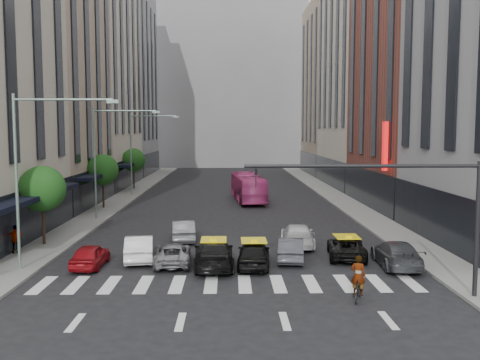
{
  "coord_description": "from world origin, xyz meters",
  "views": [
    {
      "loc": [
        -0.13,
        -23.37,
        7.32
      ],
      "look_at": [
        0.59,
        11.98,
        4.0
      ],
      "focal_mm": 40.0,
      "sensor_mm": 36.0,
      "label": 1
    }
  ],
  "objects": [
    {
      "name": "car_white_front",
      "position": [
        -5.2,
        6.28,
        0.71
      ],
      "size": [
        2.09,
        4.5,
        1.43
      ],
      "primitive_type": "imported",
      "rotation": [
        0.0,
        0.0,
        3.28
      ],
      "color": "white",
      "rests_on": "ground"
    },
    {
      "name": "building_far",
      "position": [
        0.0,
        85.0,
        18.0
      ],
      "size": [
        30.0,
        10.0,
        36.0
      ],
      "primitive_type": "cube",
      "color": "gray",
      "rests_on": "ground"
    },
    {
      "name": "motorcycle",
      "position": [
        5.4,
        -1.07,
        0.42
      ],
      "size": [
        1.08,
        1.69,
        0.84
      ],
      "primitive_type": "imported",
      "rotation": [
        0.0,
        0.0,
        2.79
      ],
      "color": "black",
      "rests_on": "ground"
    },
    {
      "name": "liberty_sign",
      "position": [
        12.6,
        20.0,
        6.0
      ],
      "size": [
        0.3,
        0.7,
        4.0
      ],
      "color": "red",
      "rests_on": "ground"
    },
    {
      "name": "tree_mid",
      "position": [
        -11.8,
        26.0,
        3.65
      ],
      "size": [
        2.88,
        2.88,
        4.95
      ],
      "color": "black",
      "rests_on": "sidewalk_left"
    },
    {
      "name": "building_left_b",
      "position": [
        -17.0,
        28.0,
        12.0
      ],
      "size": [
        8.0,
        16.0,
        24.0
      ],
      "primitive_type": "cube",
      "color": "tan",
      "rests_on": "ground"
    },
    {
      "name": "car_row2_left",
      "position": [
        -3.16,
        11.61,
        0.68
      ],
      "size": [
        1.87,
        4.28,
        1.37
      ],
      "primitive_type": "imported",
      "rotation": [
        0.0,
        0.0,
        3.24
      ],
      "color": "gray",
      "rests_on": "ground"
    },
    {
      "name": "car_silver",
      "position": [
        -3.22,
        5.29,
        0.58
      ],
      "size": [
        2.24,
        4.33,
        1.17
      ],
      "primitive_type": "imported",
      "rotation": [
        0.0,
        0.0,
        3.22
      ],
      "color": "gray",
      "rests_on": "ground"
    },
    {
      "name": "car_grey_curb",
      "position": [
        8.83,
        4.56,
        0.7
      ],
      "size": [
        2.19,
        4.92,
        1.4
      ],
      "primitive_type": "imported",
      "rotation": [
        0.0,
        0.0,
        3.09
      ],
      "color": "#393C40",
      "rests_on": "ground"
    },
    {
      "name": "streetlamp_far",
      "position": [
        -10.04,
        36.0,
        5.9
      ],
      "size": [
        5.38,
        0.25,
        9.0
      ],
      "color": "gray",
      "rests_on": "sidewalk_left"
    },
    {
      "name": "building_right_d",
      "position": [
        17.0,
        65.0,
        14.0
      ],
      "size": [
        8.0,
        18.0,
        28.0
      ],
      "primitive_type": "cube",
      "color": "tan",
      "rests_on": "ground"
    },
    {
      "name": "car_grey_mid",
      "position": [
        3.33,
        6.06,
        0.66
      ],
      "size": [
        1.86,
        4.12,
        1.31
      ],
      "primitive_type": "imported",
      "rotation": [
        0.0,
        0.0,
        3.02
      ],
      "color": "#3D3F44",
      "rests_on": "ground"
    },
    {
      "name": "streetlamp_near",
      "position": [
        -10.04,
        4.0,
        5.9
      ],
      "size": [
        5.38,
        0.25,
        9.0
      ],
      "color": "gray",
      "rests_on": "sidewalk_left"
    },
    {
      "name": "pedestrian_far",
      "position": [
        -12.6,
        7.57,
        0.97
      ],
      "size": [
        1.04,
        0.83,
        1.64
      ],
      "primitive_type": "imported",
      "rotation": [
        0.0,
        0.0,
        3.66
      ],
      "color": "gray",
      "rests_on": "sidewalk_left"
    },
    {
      "name": "tree_far",
      "position": [
        -11.8,
        42.0,
        3.65
      ],
      "size": [
        2.88,
        2.88,
        4.95
      ],
      "color": "black",
      "rests_on": "sidewalk_left"
    },
    {
      "name": "ground",
      "position": [
        0.0,
        0.0,
        0.0
      ],
      "size": [
        160.0,
        160.0,
        0.0
      ],
      "primitive_type": "plane",
      "color": "black",
      "rests_on": "ground"
    },
    {
      "name": "tree_near",
      "position": [
        -11.8,
        10.0,
        3.65
      ],
      "size": [
        2.88,
        2.88,
        4.95
      ],
      "color": "black",
      "rests_on": "sidewalk_left"
    },
    {
      "name": "sidewalk_right",
      "position": [
        11.5,
        30.0,
        0.07
      ],
      "size": [
        3.0,
        96.0,
        0.15
      ],
      "primitive_type": "cube",
      "color": "slate",
      "rests_on": "ground"
    },
    {
      "name": "taxi_left",
      "position": [
        -0.96,
        4.61,
        0.74
      ],
      "size": [
        2.24,
        5.19,
        1.49
      ],
      "primitive_type": "imported",
      "rotation": [
        0.0,
        0.0,
        3.17
      ],
      "color": "black",
      "rests_on": "ground"
    },
    {
      "name": "streetlamp_mid",
      "position": [
        -10.04,
        20.0,
        5.9
      ],
      "size": [
        5.38,
        0.25,
        9.0
      ],
      "color": "gray",
      "rests_on": "sidewalk_left"
    },
    {
      "name": "car_row2_right",
      "position": [
        4.18,
        9.75,
        0.7
      ],
      "size": [
        2.28,
        4.96,
        1.4
      ],
      "primitive_type": "imported",
      "rotation": [
        0.0,
        0.0,
        3.08
      ],
      "color": "silver",
      "rests_on": "ground"
    },
    {
      "name": "traffic_signal",
      "position": [
        7.69,
        -1.0,
        4.47
      ],
      "size": [
        10.1,
        0.2,
        6.0
      ],
      "color": "black",
      "rests_on": "ground"
    },
    {
      "name": "bus",
      "position": [
        1.8,
        31.04,
        1.45
      ],
      "size": [
        3.45,
        10.61,
        2.9
      ],
      "primitive_type": "imported",
      "rotation": [
        0.0,
        0.0,
        3.24
      ],
      "color": "#B83675",
      "rests_on": "ground"
    },
    {
      "name": "building_right_b",
      "position": [
        17.0,
        27.0,
        13.0
      ],
      "size": [
        8.0,
        18.0,
        26.0
      ],
      "primitive_type": "cube",
      "color": "brown",
      "rests_on": "ground"
    },
    {
      "name": "building_left_c",
      "position": [
        -17.0,
        46.0,
        18.0
      ],
      "size": [
        8.0,
        20.0,
        36.0
      ],
      "primitive_type": "cube",
      "color": "beige",
      "rests_on": "ground"
    },
    {
      "name": "taxi_center",
      "position": [
        1.18,
        4.64,
        0.71
      ],
      "size": [
        1.96,
        4.29,
        1.43
      ],
      "primitive_type": "imported",
      "rotation": [
        0.0,
        0.0,
        3.07
      ],
      "color": "black",
      "rests_on": "ground"
    },
    {
      "name": "car_red",
      "position": [
        -7.56,
        4.8,
        0.63
      ],
      "size": [
        1.55,
        3.73,
        1.26
      ],
      "primitive_type": "imported",
      "rotation": [
        0.0,
        0.0,
        3.12
      ],
      "color": "maroon",
      "rests_on": "ground"
    },
    {
      "name": "taxi_right",
      "position": [
        6.58,
        6.58,
        0.61
      ],
      "size": [
        2.59,
        4.63,
        1.22
      ],
      "primitive_type": "imported",
      "rotation": [
        0.0,
        0.0,
        3.01
      ],
      "color": "black",
      "rests_on": "ground"
    },
    {
      "name": "sidewalk_left",
      "position": [
        -11.5,
        30.0,
        0.07
      ],
      "size": [
        3.0,
        96.0,
        0.15
      ],
      "primitive_type": "cube",
      "color": "slate",
      "rests_on": "ground"
    },
    {
      "name": "building_right_c",
      "position": [
        17.0,
        46.0,
        20.0
      ],
      "size": [
        8.0,
        20.0,
        40.0
      ],
      "primitive_type": "cube",
      "color": "beige",
      "rests_on": "ground"
    },
    {
      "name": "rider",
      "position": [
        5.4,
        -1.07,
        1.71
      ],
      "size": [
        0.73,
        0.61,
        1.73
      ],
      "primitive_type": "imported",
      "rotation": [
        0.0,
        0.0,
        2.79
      ],
      "color": "gray",
      "rests_on": "motorcycle"
    },
    {
      "name": "building_left_d",
      "position": [
        -17.0,
        65.0,
        15.0
      ],
      "size": [
        8.0,
        18.0,
        30.0
      ],
      "primitive_type": "cube",
      "color": "gray",
      "rests_on": "ground"
    }
  ]
}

